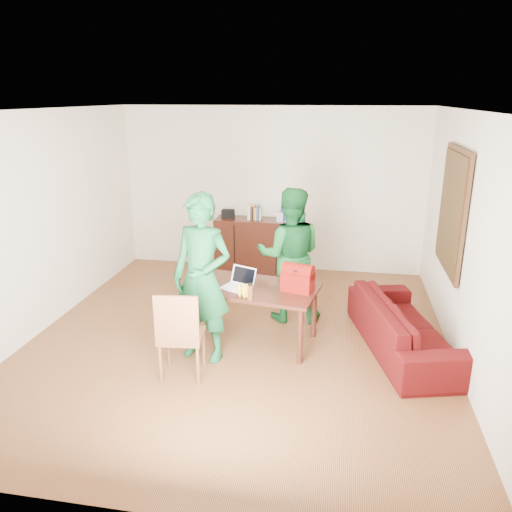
% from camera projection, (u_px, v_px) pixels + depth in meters
% --- Properties ---
extents(room, '(5.20, 5.70, 2.90)m').
position_uv_depth(room, '(241.00, 233.00, 5.84)').
color(room, '#472211').
rests_on(room, ground).
extents(table, '(1.61, 1.07, 0.70)m').
position_uv_depth(table, '(253.00, 293.00, 5.90)').
color(table, black).
rests_on(table, ground).
extents(chair, '(0.49, 0.48, 0.99)m').
position_uv_depth(chair, '(182.00, 351.00, 5.24)').
color(chair, brown).
rests_on(chair, ground).
extents(person_near, '(0.77, 0.60, 1.89)m').
position_uv_depth(person_near, '(202.00, 278.00, 5.44)').
color(person_near, '#125128').
rests_on(person_near, ground).
extents(person_far, '(0.92, 0.75, 1.76)m').
position_uv_depth(person_far, '(290.00, 255.00, 6.44)').
color(person_far, '#125322').
rests_on(person_far, ground).
extents(laptop, '(0.39, 0.33, 0.23)m').
position_uv_depth(laptop, '(236.00, 285.00, 5.80)').
color(laptop, white).
rests_on(laptop, table).
extents(bananas, '(0.20, 0.16, 0.06)m').
position_uv_depth(bananas, '(243.00, 295.00, 5.56)').
color(bananas, gold).
rests_on(bananas, table).
extents(bottle, '(0.07, 0.07, 0.19)m').
position_uv_depth(bottle, '(250.00, 292.00, 5.47)').
color(bottle, '#573214').
rests_on(bottle, table).
extents(red_bag, '(0.39, 0.29, 0.26)m').
position_uv_depth(red_bag, '(298.00, 280.00, 5.71)').
color(red_bag, maroon).
rests_on(red_bag, table).
extents(sofa, '(1.29, 2.16, 0.59)m').
position_uv_depth(sofa, '(404.00, 326.00, 5.80)').
color(sofa, '#360709').
rests_on(sofa, ground).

